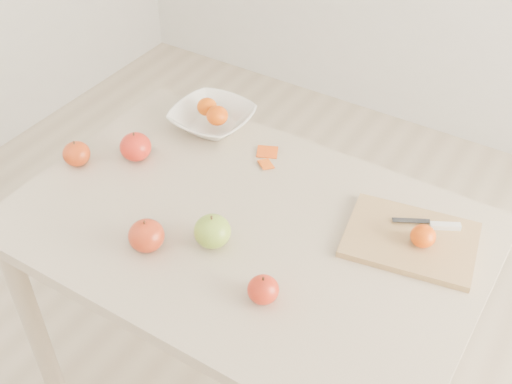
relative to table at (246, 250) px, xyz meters
The scene contains 14 objects.
table is the anchor object (origin of this frame).
cutting_board 0.43m from the table, 22.67° to the left, with size 0.32×0.23×0.02m, color tan.
board_tangerine 0.46m from the table, 19.96° to the left, with size 0.06×0.06×0.05m, color #CC4907.
fruit_bowl 0.46m from the table, 135.90° to the left, with size 0.24×0.24×0.06m, color white.
bowl_tangerine_near 0.50m from the table, 137.15° to the left, with size 0.06×0.06×0.05m, color #E26407.
bowl_tangerine_far 0.44m from the table, 134.51° to the left, with size 0.07×0.07×0.06m, color #DA3D07.
orange_peel_a 0.32m from the table, 110.65° to the left, with size 0.06×0.04×0.00m, color #E34D10.
orange_peel_b 0.27m from the table, 109.18° to the left, with size 0.04×0.04×0.00m, color #EE5B10.
paring_knife 0.50m from the table, 28.21° to the left, with size 0.16×0.08×0.01m.
apple_green 0.18m from the table, 106.25° to the right, with size 0.09×0.09×0.08m, color #5F9220.
apple_red_c 0.29m from the table, 128.41° to the right, with size 0.09×0.09×0.08m, color #9A0605.
apple_red_d 0.56m from the table, behind, with size 0.08×0.08×0.07m, color #9E1D0D.
apple_red_b 0.44m from the table, behind, with size 0.09×0.09×0.08m, color #A00311.
apple_red_e 0.28m from the table, 48.28° to the right, with size 0.07×0.07×0.07m, color #A00410.
Camera 1 is at (0.66, -1.00, 1.88)m, focal length 45.00 mm.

